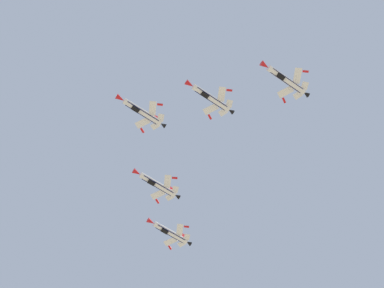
{
  "coord_description": "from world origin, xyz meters",
  "views": [
    {
      "loc": [
        -2.76,
        -0.13,
        1.52
      ],
      "look_at": [
        -24.12,
        49.29,
        126.37
      ],
      "focal_mm": 44.7,
      "sensor_mm": 36.0,
      "label": 1
    }
  ],
  "objects_px": {
    "fighter_jet_left_wing": "(210,98)",
    "fighter_jet_left_outer": "(285,80)",
    "fighter_jet_right_wing": "(157,184)",
    "fighter_jet_lead": "(142,112)",
    "fighter_jet_right_outer": "(170,232)"
  },
  "relations": [
    {
      "from": "fighter_jet_right_wing",
      "to": "fighter_jet_left_outer",
      "type": "xyz_separation_m",
      "value": [
        44.72,
        -14.92,
        0.16
      ]
    },
    {
      "from": "fighter_jet_left_wing",
      "to": "fighter_jet_right_outer",
      "type": "bearing_deg",
      "value": -18.51
    },
    {
      "from": "fighter_jet_left_wing",
      "to": "fighter_jet_left_outer",
      "type": "bearing_deg",
      "value": -140.77
    },
    {
      "from": "fighter_jet_left_outer",
      "to": "fighter_jet_right_wing",
      "type": "bearing_deg",
      "value": 14.23
    },
    {
      "from": "fighter_jet_lead",
      "to": "fighter_jet_left_outer",
      "type": "distance_m",
      "value": 40.18
    },
    {
      "from": "fighter_jet_right_wing",
      "to": "fighter_jet_right_outer",
      "type": "bearing_deg",
      "value": -44.42
    },
    {
      "from": "fighter_jet_left_wing",
      "to": "fighter_jet_right_wing",
      "type": "height_order",
      "value": "fighter_jet_left_wing"
    },
    {
      "from": "fighter_jet_right_wing",
      "to": "fighter_jet_lead",
      "type": "bearing_deg",
      "value": 136.12
    },
    {
      "from": "fighter_jet_right_wing",
      "to": "fighter_jet_left_outer",
      "type": "height_order",
      "value": "fighter_jet_left_outer"
    },
    {
      "from": "fighter_jet_lead",
      "to": "fighter_jet_right_wing",
      "type": "xyz_separation_m",
      "value": [
        -5.13,
        21.46,
        -2.12
      ]
    },
    {
      "from": "fighter_jet_lead",
      "to": "fighter_jet_right_wing",
      "type": "relative_size",
      "value": 1.0
    },
    {
      "from": "fighter_jet_right_outer",
      "to": "fighter_jet_left_wing",
      "type": "bearing_deg",
      "value": 161.49
    },
    {
      "from": "fighter_jet_lead",
      "to": "fighter_jet_left_outer",
      "type": "height_order",
      "value": "fighter_jet_lead"
    },
    {
      "from": "fighter_jet_left_wing",
      "to": "fighter_jet_right_outer",
      "type": "relative_size",
      "value": 1.0
    },
    {
      "from": "fighter_jet_right_wing",
      "to": "fighter_jet_right_outer",
      "type": "height_order",
      "value": "fighter_jet_right_outer"
    }
  ]
}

